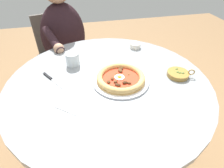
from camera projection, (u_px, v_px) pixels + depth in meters
The scene contains 10 objects.
ground_plane at pixel (110, 158), 1.42m from camera, with size 6.00×6.00×0.02m, color olive.
dining_table at pixel (109, 102), 1.05m from camera, with size 1.06×1.06×0.75m.
pizza_on_plate at pixel (121, 78), 0.94m from camera, with size 0.29×0.29×0.04m.
water_glass at pixel (73, 60), 1.06m from camera, with size 0.08×0.08×0.08m.
steak_knife at pixel (51, 79), 0.96m from camera, with size 0.12×0.18×0.01m.
ramekin_capers at pixel (135, 45), 1.24m from camera, with size 0.07×0.07×0.03m.
olive_pan at pixel (178, 74), 0.98m from camera, with size 0.13×0.11×0.05m.
fork_utensil at pixel (71, 113), 0.77m from camera, with size 0.14×0.11×0.00m.
diner_person at pixel (67, 57), 1.61m from camera, with size 0.41×0.56×1.16m.
cafe_chair_diner at pixel (63, 51), 1.71m from camera, with size 0.54×0.54×0.83m.
Camera 1 is at (-0.15, -0.75, 1.32)m, focal length 29.31 mm.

